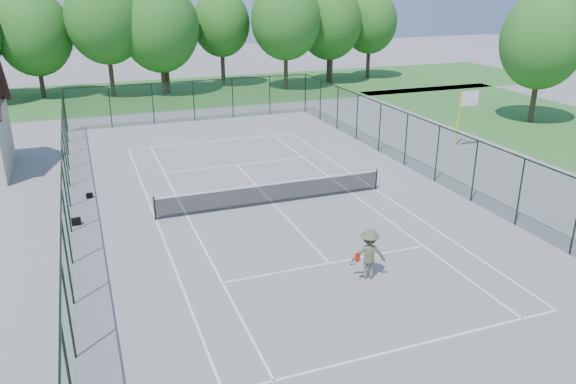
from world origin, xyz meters
name	(u,v)px	position (x,y,z in m)	size (l,w,h in m)	color
ground	(273,204)	(0.00, 0.00, 0.00)	(140.00, 140.00, 0.00)	gray
grass_far	(169,93)	(0.00, 30.00, 0.01)	(80.00, 16.00, 0.01)	#37762F
court_lines	(273,204)	(0.00, 0.00, 0.00)	(11.05, 23.85, 0.01)	white
tennis_net	(273,192)	(0.00, 0.00, 0.58)	(11.08, 0.08, 1.10)	black
fence_enclosure	(273,173)	(0.00, 0.00, 1.56)	(18.05, 36.05, 3.02)	#1A3922
tree_line_far	(164,27)	(0.00, 30.00, 5.99)	(39.40, 6.40, 9.70)	#423021
basketball_goal	(465,107)	(14.27, 4.88, 2.57)	(1.20, 1.43, 3.65)	yellow
tree_side	(543,41)	(23.42, 8.76, 5.89)	(5.90, 5.90, 9.34)	#423021
sports_bag_a	(76,221)	(-8.78, 0.69, 0.16)	(0.39, 0.23, 0.31)	black
sports_bag_b	(89,195)	(-8.11, 3.88, 0.12)	(0.31, 0.19, 0.24)	black
tennis_player	(369,254)	(0.84, -7.84, 0.93)	(1.70, 1.04, 1.85)	#575A3F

